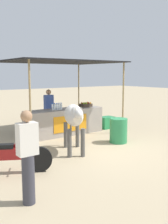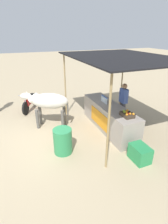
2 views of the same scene
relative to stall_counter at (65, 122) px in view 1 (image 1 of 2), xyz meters
The scene contains 11 objects.
ground_plane 2.25m from the stall_counter, 90.00° to the right, with size 60.00×60.00×0.00m, color tan.
stall_counter is the anchor object (origin of this frame).
stall_awning 2.13m from the stall_counter, 90.00° to the left, with size 4.20×3.20×2.70m.
water_bottle_row 0.69m from the stall_counter, behind, with size 0.43×0.07×0.25m.
fruit_crate 1.17m from the stall_counter, ahead, with size 0.44×0.32×0.18m.
vendor_behind_counter 0.87m from the stall_counter, 107.59° to the left, with size 0.34×0.22×1.65m.
cooler_box 2.02m from the stall_counter, ahead, with size 0.60×0.44×0.48m, color #268C4C.
water_barrel 2.20m from the stall_counter, 68.92° to the right, with size 0.57×0.57×0.80m, color #2D8C51.
cow 2.37m from the stall_counter, 115.62° to the right, with size 1.14×1.79×1.44m.
motorcycle_parked 3.98m from the stall_counter, 139.36° to the right, with size 1.63×0.96×0.90m.
passerby_on_street 5.29m from the stall_counter, 129.15° to the right, with size 0.34×0.22×1.65m.
Camera 1 is at (-5.13, -5.93, 2.25)m, focal length 42.00 mm.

